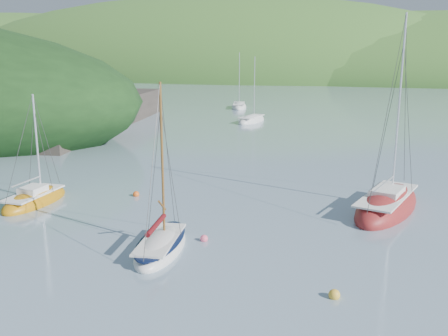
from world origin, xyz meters
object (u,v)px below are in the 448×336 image
(daysailer_white, at_px, (161,246))
(distant_sloop_a, at_px, (252,121))
(sailboat_yellow, at_px, (35,200))
(distant_sloop_c, at_px, (239,107))
(sloop_red, at_px, (387,207))

(daysailer_white, height_order, distant_sloop_a, distant_sloop_a)
(distant_sloop_a, bearing_deg, daysailer_white, -71.41)
(sailboat_yellow, xyz_separation_m, distant_sloop_c, (-2.92, 54.00, -0.01))
(sloop_red, relative_size, distant_sloop_a, 1.34)
(sailboat_yellow, bearing_deg, distant_sloop_c, 91.18)
(sailboat_yellow, xyz_separation_m, distant_sloop_a, (3.36, 38.95, -0.01))
(sailboat_yellow, height_order, distant_sloop_c, distant_sloop_c)
(distant_sloop_a, xyz_separation_m, distant_sloop_c, (-6.28, 15.05, 0.01))
(daysailer_white, relative_size, distant_sloop_c, 0.88)
(distant_sloop_c, bearing_deg, sailboat_yellow, -102.03)
(daysailer_white, distance_m, sloop_red, 14.14)
(distant_sloop_c, bearing_deg, daysailer_white, -91.93)
(sailboat_yellow, bearing_deg, sloop_red, 12.67)
(distant_sloop_a, height_order, distant_sloop_c, distant_sloop_c)
(daysailer_white, relative_size, sailboat_yellow, 1.15)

